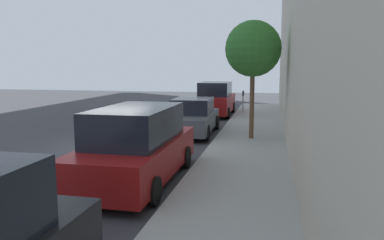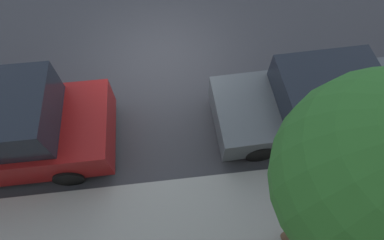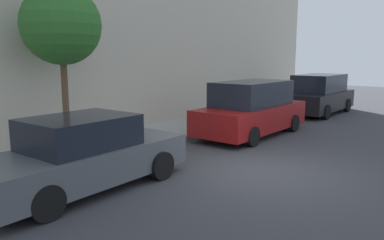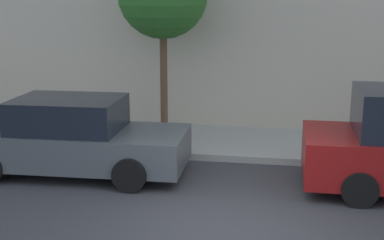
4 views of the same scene
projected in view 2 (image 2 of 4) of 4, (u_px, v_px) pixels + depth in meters
The scene contains 3 objects.
ground_plane at pixel (161, 59), 8.19m from camera, with size 60.00×60.00×0.00m, color #38383D.
parked_sedan_third at pixel (317, 102), 6.63m from camera, with size 1.92×4.55×1.54m.
street_tree at pixel (382, 180), 2.82m from camera, with size 2.11×2.11×4.48m.
Camera 2 is at (5.59, 0.22, 6.27)m, focal length 28.00 mm.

